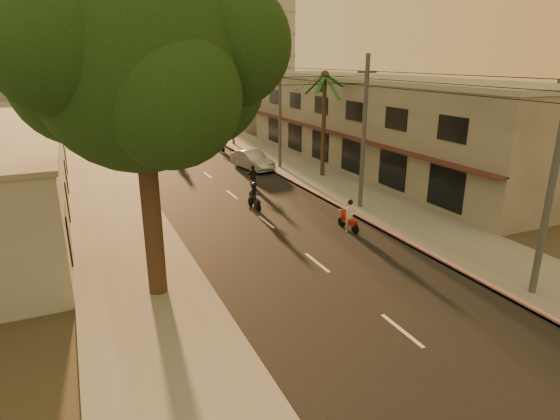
{
  "coord_description": "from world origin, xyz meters",
  "views": [
    {
      "loc": [
        -9.33,
        -14.84,
        8.74
      ],
      "look_at": [
        -0.45,
        5.07,
        1.64
      ],
      "focal_mm": 30.0,
      "sensor_mm": 36.0,
      "label": 1
    }
  ],
  "objects_px": {
    "broadleaf_tree": "(150,66)",
    "palm_tree": "(325,81)",
    "scooter_far_a": "(176,153)",
    "parked_car": "(252,160)",
    "scooter_mid_b": "(253,178)",
    "scooter_mid_a": "(255,197)",
    "scooter_far_b": "(220,143)",
    "scooter_red": "(349,217)"
  },
  "relations": [
    {
      "from": "parked_car",
      "to": "scooter_far_b",
      "type": "bearing_deg",
      "value": 80.82
    },
    {
      "from": "palm_tree",
      "to": "scooter_red",
      "type": "height_order",
      "value": "palm_tree"
    },
    {
      "from": "scooter_mid_a",
      "to": "scooter_far_a",
      "type": "bearing_deg",
      "value": 91.54
    },
    {
      "from": "broadleaf_tree",
      "to": "scooter_mid_a",
      "type": "distance_m",
      "value": 13.28
    },
    {
      "from": "broadleaf_tree",
      "to": "scooter_far_b",
      "type": "relative_size",
      "value": 6.42
    },
    {
      "from": "scooter_mid_b",
      "to": "parked_car",
      "type": "height_order",
      "value": "scooter_mid_b"
    },
    {
      "from": "scooter_far_a",
      "to": "parked_car",
      "type": "relative_size",
      "value": 0.38
    },
    {
      "from": "palm_tree",
      "to": "scooter_far_b",
      "type": "xyz_separation_m",
      "value": [
        -4.11,
        13.18,
        -6.3
      ]
    },
    {
      "from": "scooter_mid_a",
      "to": "broadleaf_tree",
      "type": "bearing_deg",
      "value": -133.45
    },
    {
      "from": "scooter_mid_a",
      "to": "parked_car",
      "type": "bearing_deg",
      "value": 66.21
    },
    {
      "from": "palm_tree",
      "to": "parked_car",
      "type": "xyz_separation_m",
      "value": [
        -4.07,
        4.49,
        -6.38
      ]
    },
    {
      "from": "scooter_mid_b",
      "to": "scooter_far_b",
      "type": "bearing_deg",
      "value": 91.03
    },
    {
      "from": "palm_tree",
      "to": "scooter_mid_b",
      "type": "xyz_separation_m",
      "value": [
        -6.07,
        -0.92,
        -6.4
      ]
    },
    {
      "from": "scooter_mid_a",
      "to": "scooter_far_a",
      "type": "distance_m",
      "value": 15.6
    },
    {
      "from": "palm_tree",
      "to": "scooter_mid_b",
      "type": "relative_size",
      "value": 4.88
    },
    {
      "from": "broadleaf_tree",
      "to": "scooter_red",
      "type": "bearing_deg",
      "value": 15.49
    },
    {
      "from": "parked_car",
      "to": "scooter_red",
      "type": "bearing_deg",
      "value": -101.04
    },
    {
      "from": "scooter_far_b",
      "to": "parked_car",
      "type": "xyz_separation_m",
      "value": [
        0.04,
        -8.69,
        -0.08
      ]
    },
    {
      "from": "palm_tree",
      "to": "scooter_red",
      "type": "bearing_deg",
      "value": -112.15
    },
    {
      "from": "scooter_far_a",
      "to": "scooter_far_b",
      "type": "bearing_deg",
      "value": 23.79
    },
    {
      "from": "scooter_mid_a",
      "to": "parked_car",
      "type": "xyz_separation_m",
      "value": [
        3.65,
        10.02,
        0.01
      ]
    },
    {
      "from": "palm_tree",
      "to": "scooter_far_a",
      "type": "distance_m",
      "value": 14.97
    },
    {
      "from": "scooter_red",
      "to": "scooter_mid_b",
      "type": "xyz_separation_m",
      "value": [
        -1.57,
        10.13,
        -0.01
      ]
    },
    {
      "from": "scooter_mid_a",
      "to": "parked_car",
      "type": "height_order",
      "value": "scooter_mid_a"
    },
    {
      "from": "scooter_far_a",
      "to": "scooter_far_b",
      "type": "distance_m",
      "value": 5.97
    },
    {
      "from": "scooter_far_b",
      "to": "scooter_mid_b",
      "type": "bearing_deg",
      "value": -106.73
    },
    {
      "from": "scooter_far_b",
      "to": "parked_car",
      "type": "relative_size",
      "value": 0.39
    },
    {
      "from": "scooter_mid_b",
      "to": "scooter_mid_a",
      "type": "bearing_deg",
      "value": -100.59
    },
    {
      "from": "scooter_mid_b",
      "to": "scooter_far_b",
      "type": "height_order",
      "value": "scooter_far_b"
    },
    {
      "from": "broadleaf_tree",
      "to": "palm_tree",
      "type": "relative_size",
      "value": 1.48
    },
    {
      "from": "scooter_mid_a",
      "to": "scooter_far_b",
      "type": "xyz_separation_m",
      "value": [
        3.61,
        18.71,
        0.09
      ]
    },
    {
      "from": "scooter_far_a",
      "to": "scooter_red",
      "type": "bearing_deg",
      "value": -85.84
    },
    {
      "from": "scooter_mid_a",
      "to": "scooter_far_a",
      "type": "xyz_separation_m",
      "value": [
        -1.45,
        15.54,
        0.06
      ]
    },
    {
      "from": "scooter_far_a",
      "to": "parked_car",
      "type": "distance_m",
      "value": 7.51
    },
    {
      "from": "scooter_red",
      "to": "scooter_mid_a",
      "type": "xyz_separation_m",
      "value": [
        -3.21,
        5.52,
        0.0
      ]
    },
    {
      "from": "broadleaf_tree",
      "to": "parked_car",
      "type": "xyz_separation_m",
      "value": [
        10.55,
        18.35,
        -7.7
      ]
    },
    {
      "from": "scooter_far_a",
      "to": "scooter_far_b",
      "type": "xyz_separation_m",
      "value": [
        5.06,
        3.18,
        0.03
      ]
    },
    {
      "from": "scooter_red",
      "to": "scooter_mid_b",
      "type": "bearing_deg",
      "value": 95.44
    },
    {
      "from": "scooter_far_b",
      "to": "parked_car",
      "type": "bearing_deg",
      "value": -98.53
    },
    {
      "from": "scooter_mid_a",
      "to": "scooter_far_a",
      "type": "relative_size",
      "value": 0.93
    },
    {
      "from": "broadleaf_tree",
      "to": "palm_tree",
      "type": "xyz_separation_m",
      "value": [
        14.61,
        13.86,
        -1.33
      ]
    },
    {
      "from": "scooter_red",
      "to": "scooter_far_a",
      "type": "relative_size",
      "value": 0.95
    }
  ]
}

